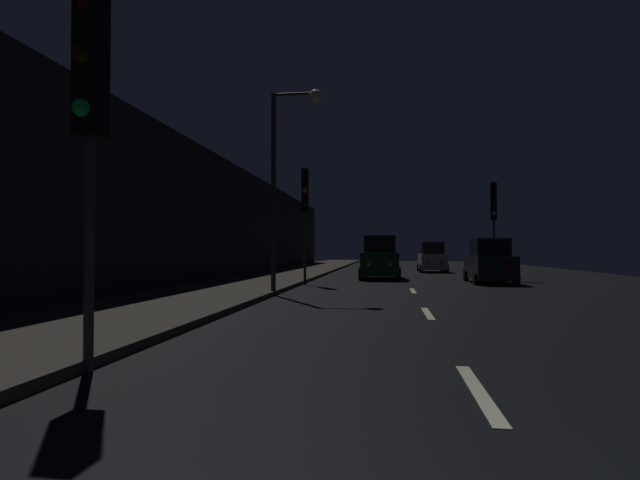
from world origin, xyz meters
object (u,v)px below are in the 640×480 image
object	(u,v)px
traffic_light_near_left	(90,89)
car_parked_right_far	(490,263)
car_distant_taillights	(432,258)
streetlamp_overhead	(288,158)
traffic_light_far_left	(305,200)
traffic_light_far_right	(494,209)
car_approaching_headlights	(380,259)

from	to	relation	value
traffic_light_near_left	car_parked_right_far	world-z (taller)	traffic_light_near_left
car_distant_taillights	streetlamp_overhead	bearing A→B (deg)	161.34
traffic_light_far_left	car_distant_taillights	size ratio (longest dim) A/B	1.25
traffic_light_far_right	traffic_light_far_left	xyz separation A→B (m)	(-8.84, -4.87, 0.07)
car_approaching_headlights	traffic_light_far_right	bearing A→B (deg)	90.99
traffic_light_far_right	streetlamp_overhead	world-z (taller)	streetlamp_overhead
traffic_light_far_right	car_parked_right_far	distance (m)	4.01
traffic_light_far_left	car_approaching_headlights	xyz separation A→B (m)	(3.14, 4.77, -2.62)
traffic_light_far_right	car_approaching_headlights	size ratio (longest dim) A/B	1.11
traffic_light_near_left	car_distant_taillights	xyz separation A→B (m)	(6.65, 28.91, -2.51)
traffic_light_far_right	streetlamp_overhead	size ratio (longest dim) A/B	0.73
streetlamp_overhead	car_parked_right_far	size ratio (longest dim) A/B	1.70
traffic_light_far_right	car_approaching_headlights	bearing A→B (deg)	-77.13
streetlamp_overhead	car_approaching_headlights	size ratio (longest dim) A/B	1.53
traffic_light_far_right	car_distant_taillights	size ratio (longest dim) A/B	1.22
traffic_light_far_left	car_parked_right_far	world-z (taller)	traffic_light_far_left
car_approaching_headlights	car_parked_right_far	bearing A→B (deg)	60.23
streetlamp_overhead	car_distant_taillights	world-z (taller)	streetlamp_overhead
traffic_light_near_left	streetlamp_overhead	bearing A→B (deg)	179.23
traffic_light_far_left	car_approaching_headlights	world-z (taller)	traffic_light_far_left
traffic_light_far_right	car_distant_taillights	world-z (taller)	traffic_light_far_right
traffic_light_far_right	streetlamp_overhead	xyz separation A→B (m)	(-8.56, -9.99, 0.94)
streetlamp_overhead	car_distant_taillights	distance (m)	19.91
traffic_light_near_left	streetlamp_overhead	size ratio (longest dim) A/B	0.71
traffic_light_near_left	car_approaching_headlights	bearing A→B (deg)	172.22
traffic_light_far_left	car_parked_right_far	bearing A→B (deg)	96.39
traffic_light_far_left	streetlamp_overhead	world-z (taller)	streetlamp_overhead
streetlamp_overhead	car_approaching_headlights	xyz separation A→B (m)	(2.87, 9.89, -3.49)
car_approaching_headlights	car_parked_right_far	xyz separation A→B (m)	(4.90, -2.80, -0.10)
traffic_light_far_right	car_parked_right_far	world-z (taller)	traffic_light_far_right
car_approaching_headlights	traffic_light_near_left	bearing A→B (deg)	-9.11
car_approaching_headlights	car_distant_taillights	xyz separation A→B (m)	(3.40, 8.66, -0.09)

